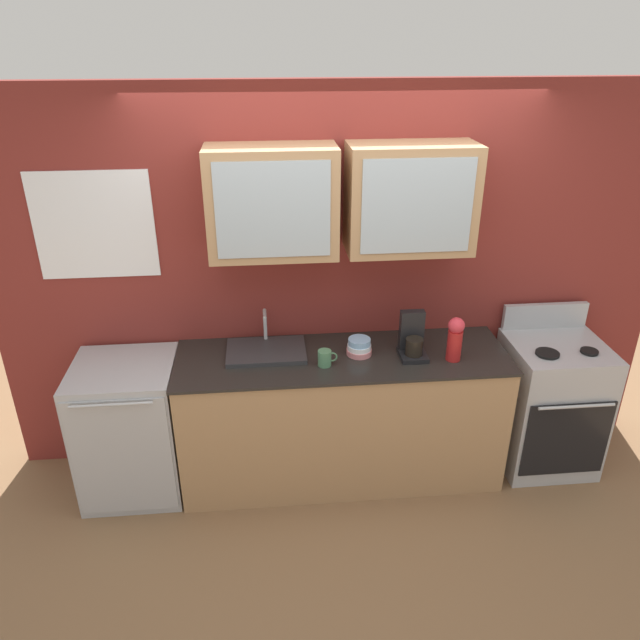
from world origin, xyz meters
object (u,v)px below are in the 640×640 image
Objects in this scene: dishwasher at (131,429)px; coffee_maker at (413,340)px; stove_range at (549,404)px; bowl_stack at (359,347)px; cup_near_sink at (325,358)px; sink_faucet at (266,350)px; vase at (455,338)px.

coffee_maker is (1.84, -0.02, 0.57)m from dishwasher.
stove_range is 2.85m from dishwasher.
cup_near_sink is at bearing -152.83° from bowl_stack.
bowl_stack is at bearing -6.88° from sink_faucet.
sink_faucet reaches higher than cup_near_sink.
sink_faucet is 4.14× the size of cup_near_sink.
stove_range is 0.99m from vase.
sink_faucet is (-1.94, 0.09, 0.48)m from stove_range.
bowl_stack is 0.56× the size of vase.
coffee_maker is (0.93, -0.11, 0.09)m from sink_faucet.
cup_near_sink is at bearing -171.88° from coffee_maker.
cup_near_sink is (-0.23, -0.12, -0.00)m from bowl_stack.
coffee_maker is (0.34, -0.04, 0.06)m from bowl_stack.
vase is at bearing -9.49° from sink_faucet.
cup_near_sink is 0.42× the size of coffee_maker.
bowl_stack is 1.59m from dishwasher.
stove_range reaches higher than bowl_stack.
sink_faucet is 1.03m from dishwasher.
coffee_maker reaches higher than dishwasher.
vase is (-0.76, -0.11, 0.61)m from stove_range.
coffee_maker is at bearing -6.77° from sink_faucet.
vase reaches higher than bowl_stack.
cup_near_sink is at bearing -4.45° from dishwasher.
vase is at bearing -0.37° from cup_near_sink.
vase is 0.27m from coffee_maker.
bowl_stack reaches higher than dishwasher.
coffee_maker is (-0.25, 0.09, -0.05)m from vase.
sink_faucet is 0.94m from coffee_maker.
coffee_maker is at bearing 8.12° from cup_near_sink.
dishwasher is at bearing 177.15° from vase.
vase reaches higher than stove_range.
cup_near_sink is 1.37m from dishwasher.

